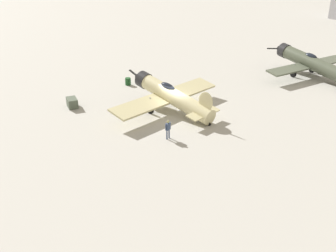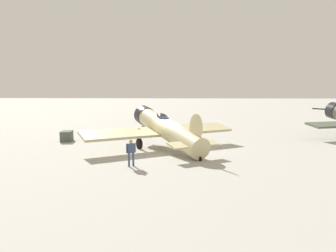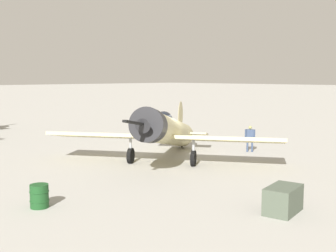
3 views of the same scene
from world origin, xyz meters
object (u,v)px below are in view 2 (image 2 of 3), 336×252
(airplane_foreground, at_px, (165,128))
(ground_crew_mechanic, at_px, (131,150))
(fuel_drum, at_px, (145,130))
(equipment_crate, at_px, (67,136))

(airplane_foreground, distance_m, ground_crew_mechanic, 5.69)
(ground_crew_mechanic, bearing_deg, fuel_drum, 146.96)
(equipment_crate, height_order, fuel_drum, equipment_crate)
(equipment_crate, distance_m, fuel_drum, 8.16)
(airplane_foreground, relative_size, ground_crew_mechanic, 7.26)
(airplane_foreground, bearing_deg, ground_crew_mechanic, 131.40)
(airplane_foreground, xyz_separation_m, equipment_crate, (-8.86, 3.26, -1.14))
(fuel_drum, bearing_deg, airplane_foreground, -72.34)
(ground_crew_mechanic, distance_m, equipment_crate, 11.41)
(airplane_foreground, bearing_deg, equipment_crate, 36.69)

